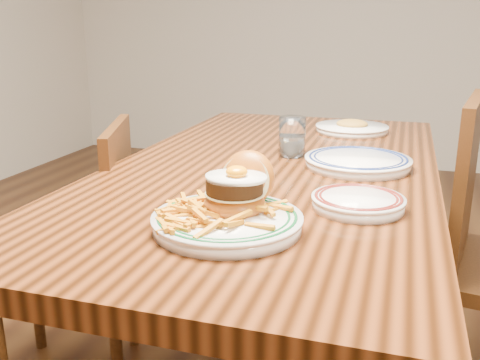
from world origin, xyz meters
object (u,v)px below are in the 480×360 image
(table, at_px, (273,196))
(main_plate, at_px, (231,208))
(side_plate, at_px, (358,201))
(chair_left, at_px, (87,249))

(table, height_order, main_plate, main_plate)
(table, xyz_separation_m, side_plate, (0.25, -0.30, 0.11))
(table, bearing_deg, main_plate, -86.24)
(main_plate, bearing_deg, table, 99.13)
(main_plate, bearing_deg, chair_left, 150.84)
(chair_left, bearing_deg, side_plate, -37.14)
(main_plate, height_order, side_plate, main_plate)
(chair_left, distance_m, side_plate, 0.92)
(table, height_order, chair_left, chair_left)
(chair_left, xyz_separation_m, main_plate, (0.61, -0.42, 0.34))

